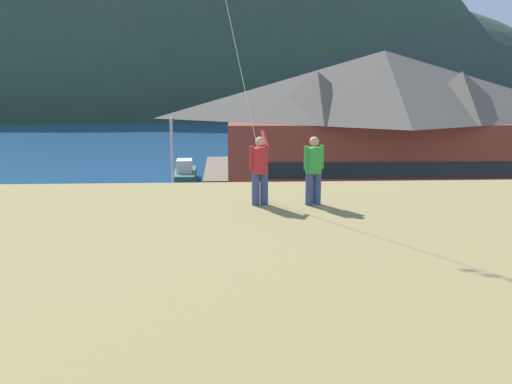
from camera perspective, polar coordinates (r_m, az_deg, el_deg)
name	(u,v)px	position (r m, az deg, el deg)	size (l,w,h in m)	color
ground_plane	(227,336)	(24.46, -2.74, -13.48)	(600.00, 600.00, 0.00)	#66604C
parking_lot_pad	(227,288)	(29.03, -2.75, -9.12)	(40.00, 20.00, 0.10)	slate
bay_water	(227,141)	(82.73, -2.78, 4.82)	(360.00, 84.00, 0.03)	navy
far_hill_west_ridge	(68,111)	(141.31, -17.38, 7.33)	(132.95, 58.90, 74.24)	#334733
far_hill_east_peak	(219,111)	(137.01, -3.54, 7.72)	(125.39, 54.49, 91.29)	#334733
far_hill_center_saddle	(304,108)	(144.37, 4.54, 7.93)	(130.25, 68.95, 53.89)	#2D3D33
harbor_lodge	(382,125)	(45.54, 11.87, 6.29)	(24.19, 12.52, 11.45)	brown
wharf_dock	(222,171)	(58.10, -3.26, 2.01)	(3.20, 13.57, 0.70)	#70604C
moored_boat_wharfside	(185,175)	(54.39, -6.77, 1.64)	(2.07, 6.09, 2.16)	#23564C
parked_car_back_row_left	(459,307)	(25.61, 18.69, -10.33)	(4.30, 2.25, 1.82)	#236633
parked_car_front_row_end	(272,302)	(24.84, 1.51, -10.37)	(4.23, 2.11, 1.82)	navy
parked_car_front_row_red	(345,253)	(31.15, 8.50, -5.76)	(4.28, 2.21, 1.82)	#236633
parked_car_mid_row_near	(247,259)	(29.99, -0.83, -6.33)	(4.32, 2.30, 1.82)	black
parked_car_back_row_right	(12,259)	(32.34, -22.20, -5.88)	(4.31, 2.27, 1.82)	#9EA3A8
parked_car_front_row_silver	(94,308)	(25.03, -15.12, -10.63)	(4.25, 2.16, 1.82)	black
parking_light_pole	(173,177)	(33.32, -7.92, 1.40)	(0.24, 0.78, 7.56)	#ADADB2
person_kite_flyer	(260,168)	(15.08, 0.37, 2.30)	(0.52, 0.70, 1.86)	#384770
person_companion	(314,168)	(15.17, 5.50, 2.25)	(0.52, 0.40, 1.74)	#384770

